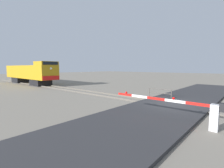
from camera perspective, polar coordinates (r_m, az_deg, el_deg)
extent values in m
plane|color=gray|center=(13.83, 20.25, -7.11)|extent=(160.00, 160.00, 0.00)
cube|color=#59544C|center=(13.16, 19.14, -7.39)|extent=(0.08, 80.00, 0.15)
cube|color=#59544C|center=(14.47, 21.28, -6.28)|extent=(0.08, 80.00, 0.15)
cube|color=#2D2D30|center=(13.81, 20.26, -6.78)|extent=(36.00, 5.20, 0.16)
cube|color=black|center=(29.68, -23.57, 0.55)|extent=(2.41, 3.20, 1.05)
cube|color=black|center=(37.45, -29.13, 1.29)|extent=(2.41, 3.20, 1.05)
cube|color=#B28414|center=(33.44, -26.81, 3.82)|extent=(2.83, 15.32, 2.29)
cube|color=#B28414|center=(27.71, -21.97, 6.70)|extent=(2.78, 2.72, 0.58)
cube|color=black|center=(26.48, -20.59, 6.81)|extent=(2.41, 0.06, 0.46)
cube|color=red|center=(26.51, -20.40, 1.99)|extent=(2.69, 0.08, 0.64)
sphere|color=#F2EACC|center=(26.46, -20.50, 5.07)|extent=(0.36, 0.36, 0.36)
cube|color=silver|center=(9.27, 32.07, -9.91)|extent=(0.36, 0.36, 1.28)
cube|color=black|center=(9.10, 34.45, -6.83)|extent=(0.28, 0.36, 0.40)
cube|color=red|center=(9.28, 27.60, -6.23)|extent=(0.10, 1.12, 0.14)
cube|color=white|center=(9.59, 21.08, -5.58)|extent=(0.10, 1.12, 0.14)
cube|color=red|center=(10.01, 15.04, -4.92)|extent=(0.10, 1.12, 0.14)
cube|color=white|center=(10.54, 9.56, -4.26)|extent=(0.10, 1.12, 0.14)
cube|color=red|center=(11.15, 4.65, -3.64)|extent=(0.10, 1.12, 0.14)
sphere|color=red|center=(9.59, 20.66, -4.72)|extent=(0.14, 0.14, 0.14)
sphere|color=red|center=(11.08, 5.03, -2.98)|extent=(0.14, 0.14, 0.14)
cylinder|color=#4C4742|center=(16.12, 19.99, -3.57)|extent=(0.08, 0.08, 0.95)
cylinder|color=#4C4742|center=(17.04, 12.91, -2.87)|extent=(0.08, 0.08, 0.95)
cylinder|color=#4C4742|center=(16.49, 16.39, -1.73)|extent=(0.06, 2.25, 0.06)
cylinder|color=#4C4742|center=(16.54, 16.36, -3.06)|extent=(0.06, 2.25, 0.06)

